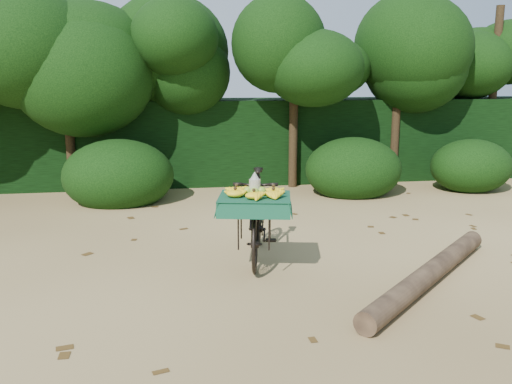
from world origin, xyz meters
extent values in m
plane|color=tan|center=(0.00, 0.00, 0.00)|extent=(80.00, 80.00, 0.00)
imported|color=black|center=(-0.98, 0.78, 0.56)|extent=(0.90, 1.94, 1.13)
cube|color=black|center=(-1.10, 0.20, 0.92)|extent=(0.50, 0.57, 0.03)
cube|color=#16533B|center=(-1.10, 0.20, 0.94)|extent=(0.93, 0.83, 0.01)
ellipsoid|color=olive|center=(-1.02, 0.18, 1.00)|extent=(0.11, 0.09, 0.12)
ellipsoid|color=olive|center=(-1.08, 0.26, 1.00)|extent=(0.11, 0.09, 0.12)
ellipsoid|color=olive|center=(-1.17, 0.21, 1.00)|extent=(0.11, 0.09, 0.12)
ellipsoid|color=olive|center=(-1.11, 0.13, 1.00)|extent=(0.11, 0.09, 0.12)
cylinder|color=#EAE5C6|center=(-1.09, 0.21, 1.05)|extent=(0.13, 0.13, 0.17)
cylinder|color=brown|center=(0.81, -0.38, 0.12)|extent=(2.52, 2.42, 0.24)
cube|color=black|center=(0.00, 6.30, 0.90)|extent=(26.00, 1.80, 1.80)
camera|label=1|loc=(-2.02, -5.77, 2.27)|focal=38.00mm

